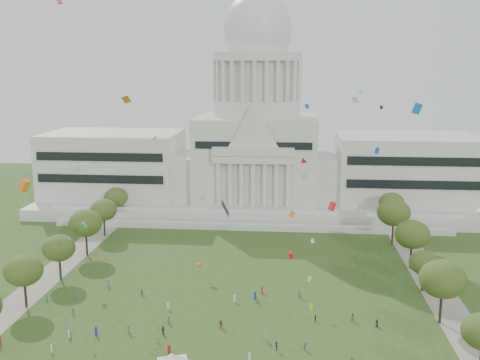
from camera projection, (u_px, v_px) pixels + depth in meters
name	position (u px, v px, depth m)	size (l,w,h in m)	color
ground	(218.00, 355.00, 103.38)	(400.00, 400.00, 0.00)	#2F491C
capitol	(257.00, 149.00, 209.89)	(160.00, 64.50, 91.30)	beige
path_left	(39.00, 285.00, 136.95)	(8.00, 160.00, 0.04)	gray
path_right	(443.00, 299.00, 128.38)	(8.00, 160.00, 0.04)	gray
row_tree_l_2	(24.00, 270.00, 122.62)	(8.42, 8.42, 11.97)	black
row_tree_r_2	(443.00, 279.00, 114.56)	(9.55, 9.55, 13.58)	black
row_tree_l_3	(59.00, 248.00, 138.81)	(8.12, 8.12, 11.55)	black
row_tree_r_3	(424.00, 263.00, 131.69)	(7.01, 7.01, 9.98)	black
row_tree_l_4	(85.00, 223.00, 156.65)	(9.29, 9.29, 13.21)	black
row_tree_r_4	(412.00, 234.00, 146.41)	(9.19, 9.19, 13.06)	black
row_tree_l_5	(104.00, 210.00, 175.09)	(8.33, 8.33, 11.85)	black
row_tree_r_5	(394.00, 213.00, 166.08)	(9.82, 9.82, 13.96)	black
row_tree_l_6	(116.00, 197.00, 192.96)	(8.19, 8.19, 11.64)	black
row_tree_r_6	(392.00, 203.00, 183.65)	(8.42, 8.42, 11.97)	black
event_tent	(173.00, 359.00, 96.04)	(9.05, 9.05, 4.01)	#4C4C4C
person_0	(377.00, 323.00, 114.64)	(0.78, 0.51, 1.59)	#26262B
person_2	(353.00, 317.00, 117.02)	(0.94, 0.58, 1.93)	olive
person_3	(276.00, 346.00, 104.97)	(1.17, 0.60, 1.81)	#26262B
person_4	(266.00, 336.00, 108.50)	(1.19, 0.65, 2.03)	silver
person_5	(221.00, 324.00, 114.08)	(1.71, 0.68, 1.85)	olive
person_8	(163.00, 330.00, 111.34)	(0.84, 0.52, 1.72)	#26262B
person_9	(305.00, 346.00, 105.09)	(1.06, 0.55, 1.65)	#4C4C51
person_10	(315.00, 318.00, 116.72)	(0.96, 0.52, 1.63)	#26262B
distant_crowd	(154.00, 315.00, 118.03)	(66.81, 32.57, 1.94)	#B21E1E
kite_swarm	(242.00, 193.00, 104.83)	(78.90, 105.42, 63.21)	black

